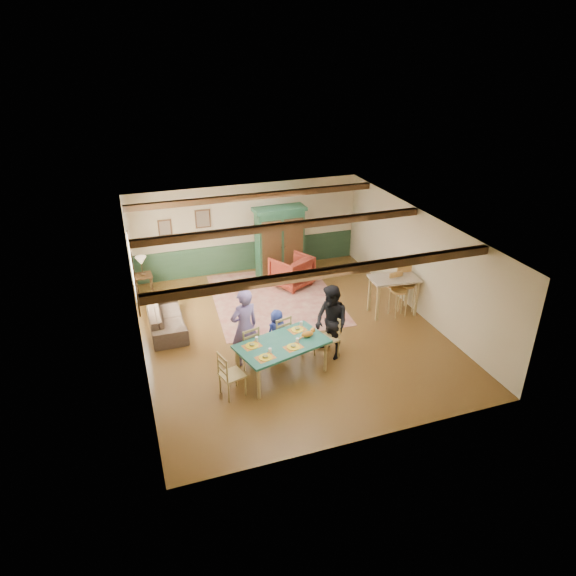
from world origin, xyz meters
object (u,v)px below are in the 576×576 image
object	(u,v)px
dining_chair_far_right	(279,334)
bar_stool_left	(398,295)
end_table	(144,285)
armchair	(291,271)
bar_stool_right	(406,290)
person_man	(244,327)
dining_chair_end_right	(327,338)
cat	(307,334)
sofa	(166,317)
table_lamp	(142,266)
counter_table	(393,296)
dining_chair_end_left	(232,374)
armoire	(280,243)
person_child	(277,331)
person_woman	(331,322)
dining_chair_far_left	(247,345)
dining_table	(282,359)

from	to	relation	value
dining_chair_far_right	bar_stool_left	distance (m)	3.51
end_table	bar_stool_left	xyz separation A→B (m)	(6.11, -3.38, 0.28)
armchair	bar_stool_right	world-z (taller)	bar_stool_right
person_man	dining_chair_end_right	bearing A→B (deg)	152.70
dining_chair_far_right	cat	world-z (taller)	dining_chair_far_right
sofa	end_table	size ratio (longest dim) A/B	3.53
person_man	sofa	distance (m)	2.65
end_table	bar_stool_right	world-z (taller)	bar_stool_right
table_lamp	bar_stool_right	xyz separation A→B (m)	(6.43, -3.19, -0.26)
counter_table	bar_stool_left	size ratio (longest dim) A/B	1.06
dining_chair_end_left	table_lamp	bearing A→B (deg)	-1.39
armoire	counter_table	bearing A→B (deg)	-58.47
person_child	person_woman	bearing A→B (deg)	136.74
dining_chair_far_left	bar_stool_right	world-z (taller)	bar_stool_right
dining_chair_far_right	bar_stool_right	bearing A→B (deg)	177.47
armchair	person_man	bearing A→B (deg)	28.60
bar_stool_left	dining_chair_end_left	bearing A→B (deg)	-164.75
counter_table	bar_stool_left	xyz separation A→B (m)	(0.07, -0.15, 0.07)
armchair	bar_stool_right	size ratio (longest dim) A/B	0.83
bar_stool_right	dining_table	bearing A→B (deg)	-153.09
person_child	armchair	size ratio (longest dim) A/B	1.04
end_table	table_lamp	bearing A→B (deg)	0.00
dining_chair_end_left	end_table	world-z (taller)	dining_chair_end_left
dining_chair_far_left	cat	bearing A→B (deg)	139.20
cat	armoire	size ratio (longest dim) A/B	0.18
person_child	dining_chair_far_left	bearing A→B (deg)	5.71
dining_chair_far_left	armchair	distance (m)	4.13
dining_chair_end_left	counter_table	xyz separation A→B (m)	(4.74, 1.98, 0.01)
person_woman	sofa	distance (m)	4.21
dining_chair_far_right	armchair	world-z (taller)	dining_chair_far_right
table_lamp	counter_table	xyz separation A→B (m)	(6.03, -3.23, -0.35)
dining_table	dining_chair_end_left	world-z (taller)	dining_chair_end_left
dining_chair_end_left	dining_chair_far_left	bearing A→B (deg)	-46.17
dining_chair_far_left	armoire	bearing A→B (deg)	-132.16
dining_chair_end_left	sofa	world-z (taller)	dining_chair_end_left
bar_stool_right	person_woman	bearing A→B (deg)	-149.74
person_woman	bar_stool_left	size ratio (longest dim) A/B	1.49
dining_chair_end_left	cat	size ratio (longest dim) A/B	2.64
dining_table	counter_table	bearing A→B (deg)	24.88
dining_table	table_lamp	world-z (taller)	table_lamp
end_table	person_woman	bearing A→B (deg)	-50.69
dining_chair_end_left	sofa	distance (m)	3.28
dining_chair_end_left	counter_table	bearing A→B (deg)	-82.69
dining_chair_far_right	dining_chair_end_right	size ratio (longest dim) A/B	1.00
dining_chair_far_right	bar_stool_left	bearing A→B (deg)	175.64
person_woman	counter_table	world-z (taller)	person_woman
counter_table	bar_stool_left	world-z (taller)	bar_stool_left
dining_table	cat	world-z (taller)	cat
armchair	counter_table	bearing A→B (deg)	100.97
dining_chair_far_left	dining_chair_end_left	bearing A→B (deg)	43.83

